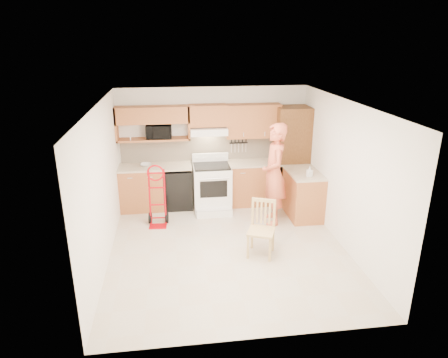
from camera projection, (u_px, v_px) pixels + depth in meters
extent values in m
cube|color=#C0B197|center=(228.00, 249.00, 7.01)|extent=(4.00, 4.50, 0.02)
cube|color=white|center=(228.00, 103.00, 6.17)|extent=(4.00, 4.50, 0.02)
cube|color=white|center=(213.00, 145.00, 8.70)|extent=(4.00, 0.02, 2.50)
cube|color=white|center=(257.00, 249.00, 4.48)|extent=(4.00, 0.02, 2.50)
cube|color=white|center=(102.00, 186.00, 6.34)|extent=(0.02, 4.50, 2.50)
cube|color=white|center=(345.00, 175.00, 6.84)|extent=(0.02, 4.50, 2.50)
cube|color=beige|center=(213.00, 148.00, 8.69)|extent=(3.92, 0.03, 0.55)
cube|color=#AC6436|center=(142.00, 188.00, 8.48)|extent=(0.90, 0.60, 0.90)
cube|color=black|center=(178.00, 188.00, 8.59)|extent=(0.60, 0.60, 0.85)
cube|color=#AC6436|center=(253.00, 183.00, 8.78)|extent=(1.14, 0.60, 0.90)
cube|color=#BDB193|center=(155.00, 167.00, 8.37)|extent=(1.50, 0.63, 0.04)
cube|color=#BDB193|center=(253.00, 163.00, 8.63)|extent=(1.14, 0.63, 0.04)
cube|color=#AC6436|center=(303.00, 195.00, 8.15)|extent=(0.60, 1.00, 0.90)
cube|color=#BDB193|center=(304.00, 173.00, 7.99)|extent=(0.63, 1.00, 0.04)
cube|color=brown|center=(291.00, 155.00, 8.69)|extent=(0.70, 0.60, 2.10)
cube|color=#AC6436|center=(152.00, 115.00, 8.14)|extent=(1.50, 0.33, 0.34)
cube|color=#AC6436|center=(154.00, 139.00, 8.31)|extent=(1.50, 0.33, 0.04)
cube|color=#AC6436|center=(208.00, 115.00, 8.29)|extent=(0.76, 0.33, 0.44)
cube|color=#AC6436|center=(253.00, 121.00, 8.46)|extent=(1.14, 0.33, 0.70)
cube|color=white|center=(208.00, 131.00, 8.33)|extent=(0.76, 0.46, 0.14)
imported|color=black|center=(159.00, 131.00, 8.27)|extent=(0.53, 0.37, 0.29)
imported|color=#D15F40|center=(274.00, 174.00, 7.68)|extent=(0.53, 0.76, 1.98)
imported|color=white|center=(310.00, 172.00, 7.69)|extent=(0.11, 0.11, 0.20)
imported|color=white|center=(146.00, 165.00, 8.33)|extent=(0.26, 0.26, 0.05)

